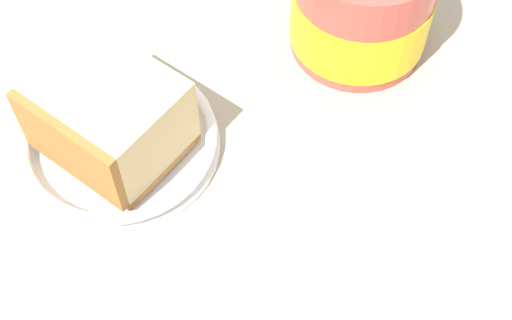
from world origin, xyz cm
name	(u,v)px	position (x,y,z in cm)	size (l,w,h in cm)	color
ground_plane	(287,192)	(0.00, 0.00, -1.93)	(155.31, 155.31, 3.86)	tan
small_plate	(119,141)	(-10.96, 3.52, 0.75)	(13.49, 13.49, 1.52)	white
cake_slice	(109,117)	(-11.15, 3.32, 3.69)	(11.33, 11.28, 5.84)	#9E662D
tea_mug	(362,3)	(6.54, 11.39, 3.95)	(10.00, 12.31, 8.53)	#BF4C3F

